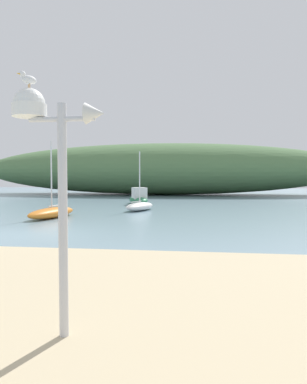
{
  "coord_description": "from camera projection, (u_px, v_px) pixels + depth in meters",
  "views": [
    {
      "loc": [
        6.74,
        -13.43,
        2.29
      ],
      "look_at": [
        4.02,
        7.04,
        1.41
      ],
      "focal_mm": 33.31,
      "sensor_mm": 36.0,
      "label": 1
    }
  ],
  "objects": [
    {
      "name": "ground_plane",
      "position": [
        31.0,
        234.0,
        14.28
      ],
      "size": [
        120.0,
        120.0,
        0.0
      ],
      "primitive_type": "plane",
      "color": "#7A99A8"
    },
    {
      "name": "distant_hill",
      "position": [
        160.0,
        169.0,
        45.95
      ],
      "size": [
        47.96,
        11.98,
        6.57
      ],
      "primitive_type": "ellipsoid",
      "color": "#517547",
      "rests_on": "ground"
    },
    {
      "name": "mast_structure",
      "position": [
        46.0,
        138.0,
        4.6
      ],
      "size": [
        1.22,
        0.44,
        3.24
      ],
      "color": "silver",
      "rests_on": "beach_sand"
    },
    {
      "name": "seagull_on_radar",
      "position": [
        28.0,
        79.0,
        4.59
      ],
      "size": [
        0.21,
        0.25,
        0.2
      ],
      "color": "orange",
      "rests_on": "mast_structure"
    },
    {
      "name": "sailboat_near_shore",
      "position": [
        140.0,
        206.0,
        24.1
      ],
      "size": [
        2.1,
        3.42,
        4.0
      ],
      "color": "white",
      "rests_on": "ground"
    },
    {
      "name": "sailboat_inner_mooring",
      "position": [
        52.0,
        212.0,
        19.8
      ],
      "size": [
        1.88,
        4.14,
        4.27
      ],
      "color": "orange",
      "rests_on": "ground"
    },
    {
      "name": "motorboat_east_reach",
      "position": [
        139.0,
        198.0,
        29.71
      ],
      "size": [
        2.64,
        3.81,
        1.41
      ],
      "color": "#287A4C",
      "rests_on": "ground"
    }
  ]
}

